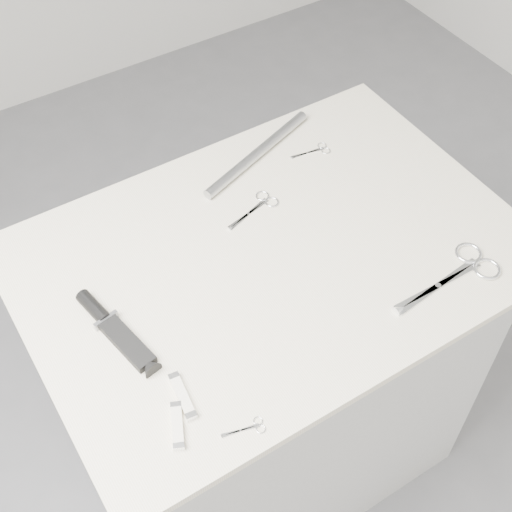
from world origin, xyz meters
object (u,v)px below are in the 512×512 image
large_shears (464,270)px  metal_rail (258,153)px  embroidery_scissors_a (259,205)px  plinth (269,374)px  sheathed_knife (112,327)px  pocket_knife_a (177,426)px  tiny_scissors (249,428)px  pocket_knife_b (182,396)px  embroidery_scissors_b (316,151)px

large_shears → metal_rail: metal_rail is taller
large_shears → embroidery_scissors_a: (-0.25, 0.36, -0.00)m
plinth → sheathed_knife: (-0.35, 0.00, 0.48)m
sheathed_knife → metal_rail: 0.54m
sheathed_knife → pocket_knife_a: 0.24m
large_shears → pocket_knife_a: size_ratio=2.85×
plinth → tiny_scissors: size_ratio=11.95×
sheathed_knife → plinth: bearing=-100.5°
plinth → pocket_knife_b: (-0.31, -0.19, 0.48)m
large_shears → sheathed_knife: 0.69m
embroidery_scissors_b → large_shears: bearing=-75.6°
sheathed_knife → pocket_knife_a: sheathed_knife is taller
embroidery_scissors_b → metal_rail: metal_rail is taller
tiny_scissors → pocket_knife_b: 0.13m
large_shears → pocket_knife_b: size_ratio=2.53×
embroidery_scissors_b → sheathed_knife: sheathed_knife is taller
metal_rail → sheathed_knife: bearing=-151.7°
large_shears → sheathed_knife: size_ratio=1.13×
plinth → pocket_knife_a: bearing=-145.2°
embroidery_scissors_b → pocket_knife_b: 0.69m
large_shears → pocket_knife_b: pocket_knife_b is taller
embroidery_scissors_b → embroidery_scissors_a: bearing=-149.7°
pocket_knife_a → metal_rail: (0.47, 0.50, 0.01)m
large_shears → sheathed_knife: bearing=156.9°
large_shears → embroidery_scissors_a: bearing=121.4°
tiny_scissors → pocket_knife_a: 0.12m
tiny_scissors → pocket_knife_a: (-0.10, 0.07, 0.00)m
tiny_scissors → pocket_knife_b: pocket_knife_b is taller
embroidery_scissors_a → pocket_knife_a: bearing=-152.4°
plinth → metal_rail: (0.13, 0.26, 0.48)m
embroidery_scissors_b → sheathed_knife: (-0.60, -0.20, 0.01)m
embroidery_scissors_a → plinth: bearing=-126.3°
embroidery_scissors_a → embroidery_scissors_b: bearing=6.0°
tiny_scissors → metal_rail: bearing=70.9°
sheathed_knife → metal_rail: bearing=-72.0°
large_shears → tiny_scissors: 0.54m
large_shears → metal_rail: (-0.17, 0.50, 0.01)m
sheathed_knife → pocket_knife_b: sheathed_knife is taller
embroidery_scissors_a → embroidery_scissors_b: 0.22m
embroidery_scissors_a → sheathed_knife: 0.42m
pocket_knife_b → metal_rail: 0.63m
embroidery_scissors_a → tiny_scissors: (-0.29, -0.43, -0.00)m
tiny_scissors → metal_rail: size_ratio=0.22×
sheathed_knife → pocket_knife_a: (0.01, -0.24, -0.00)m
plinth → large_shears: 0.61m
pocket_knife_a → pocket_knife_b: pocket_knife_b is taller
plinth → tiny_scissors: bearing=-128.7°
plinth → pocket_knife_a: (-0.34, -0.24, 0.48)m
plinth → large_shears: (0.29, -0.24, 0.47)m
pocket_knife_b → metal_rail: (0.44, 0.45, 0.01)m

